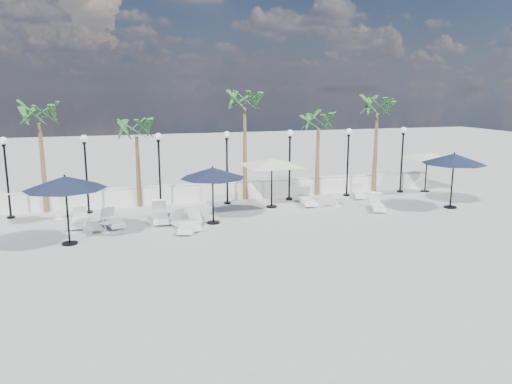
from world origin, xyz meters
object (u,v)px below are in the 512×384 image
object	(u,v)px
lounger_7	(359,193)
parasol_navy_left	(65,183)
lounger_0	(79,221)
parasol_navy_right	(454,159)
parasol_navy_mid	(213,173)
parasol_cream_sq_b	(427,152)
lounger_1	(113,221)
lounger_2	(160,216)
lounger_5	(307,200)
lounger_4	(185,223)
lounger_6	(377,205)
parasol_cream_sq_a	(272,159)
lounger_3	(190,225)

from	to	relation	value
lounger_7	parasol_navy_left	bearing A→B (deg)	-143.17
lounger_0	parasol_navy_right	distance (m)	18.34
parasol_navy_mid	parasol_navy_right	bearing A→B (deg)	-2.66
parasol_cream_sq_b	lounger_1	bearing A→B (deg)	-172.10
lounger_1	parasol_navy_mid	xyz separation A→B (m)	(4.37, -0.88, 2.07)
lounger_2	parasol_navy_mid	distance (m)	3.22
lounger_1	parasol_navy_left	distance (m)	3.60
lounger_0	lounger_2	world-z (taller)	lounger_2
lounger_5	lounger_4	bearing A→B (deg)	-147.72
lounger_2	lounger_5	xyz separation A→B (m)	(7.81, 1.27, -0.01)
lounger_6	lounger_1	bearing A→B (deg)	-162.03
lounger_0	parasol_navy_mid	xyz separation A→B (m)	(5.82, -1.31, 2.07)
lounger_5	parasol_cream_sq_a	bearing A→B (deg)	-167.98
parasol_cream_sq_a	parasol_cream_sq_b	size ratio (longest dim) A/B	1.10
lounger_0	lounger_1	size ratio (longest dim) A/B	0.98
lounger_7	parasol_cream_sq_b	world-z (taller)	parasol_cream_sq_b
lounger_1	lounger_2	distance (m)	2.11
lounger_1	lounger_3	bearing A→B (deg)	-44.23
lounger_1	lounger_7	world-z (taller)	lounger_1
lounger_3	parasol_cream_sq_b	world-z (taller)	parasol_cream_sq_b
parasol_navy_right	parasol_cream_sq_a	xyz separation A→B (m)	(-8.74, 2.79, -0.01)
parasol_navy_mid	parasol_cream_sq_b	xyz separation A→B (m)	(13.55, 3.37, 0.03)
lounger_4	lounger_7	xyz separation A→B (m)	(10.37, 3.62, -0.02)
lounger_3	parasol_cream_sq_a	bearing A→B (deg)	57.20
parasol_navy_left	parasol_navy_right	xyz separation A→B (m)	(18.33, 0.84, 0.08)
lounger_2	lounger_3	size ratio (longest dim) A/B	1.04
lounger_4	parasol_cream_sq_b	bearing A→B (deg)	-4.69
lounger_7	parasol_navy_right	bearing A→B (deg)	-27.64
parasol_navy_mid	parasol_cream_sq_a	distance (m)	4.18
lounger_0	parasol_cream_sq_b	xyz separation A→B (m)	(19.37, 2.06, 2.09)
lounger_2	parasol_navy_right	bearing A→B (deg)	-3.05
lounger_3	parasol_navy_right	world-z (taller)	parasol_navy_right
lounger_1	lounger_2	world-z (taller)	lounger_2
parasol_navy_mid	parasol_navy_right	size ratio (longest dim) A/B	0.92
lounger_2	parasol_navy_mid	xyz separation A→B (m)	(2.27, -1.02, 2.04)
lounger_3	parasol_navy_left	distance (m)	5.35
lounger_5	parasol_cream_sq_b	bearing A→B (deg)	17.54
parasol_navy_left	parasol_navy_right	distance (m)	18.35
lounger_2	parasol_navy_mid	bearing A→B (deg)	-21.10
lounger_3	lounger_7	world-z (taller)	lounger_3
lounger_2	parasol_cream_sq_a	xyz separation A→B (m)	(5.80, 1.19, 2.25)
lounger_1	parasol_navy_mid	distance (m)	4.92
lounger_2	parasol_navy_right	world-z (taller)	parasol_navy_right
parasol_navy_left	lounger_2	bearing A→B (deg)	32.77
lounger_5	parasol_navy_right	size ratio (longest dim) A/B	0.67
parasol_navy_right	parasol_cream_sq_b	distance (m)	4.15
lounger_0	lounger_6	distance (m)	14.31
lounger_5	parasol_navy_left	bearing A→B (deg)	-152.39
lounger_3	parasol_navy_mid	bearing A→B (deg)	60.92
lounger_6	parasol_cream_sq_b	bearing A→B (deg)	53.70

